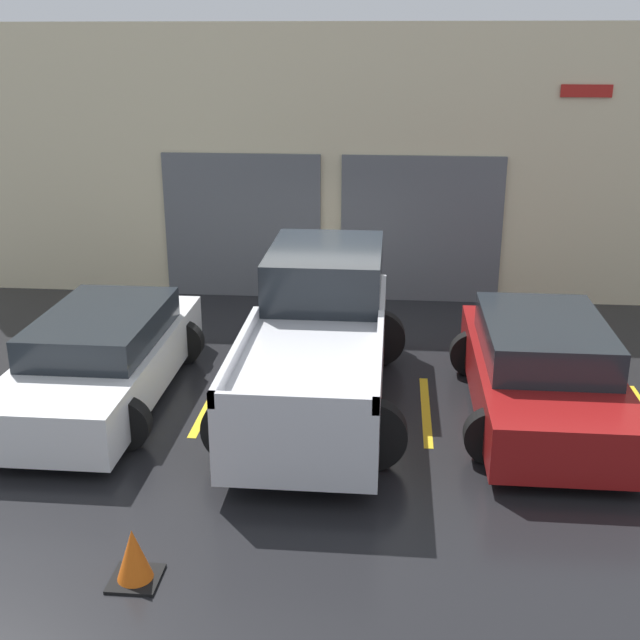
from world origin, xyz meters
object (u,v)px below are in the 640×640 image
Objects in this scene: sedan_white at (103,358)px; sedan_side at (541,371)px; pickup_truck at (319,338)px; traffic_cone at (134,557)px.

sedan_side reaches higher than sedan_white.
sedan_white is (-3.03, -0.30, -0.29)m from pickup_truck.
pickup_truck is 1.14× the size of sedan_white.
pickup_truck is at bearing 72.49° from traffic_cone.
pickup_truck is 9.55× the size of traffic_cone.
traffic_cone is at bearing -137.75° from sedan_side.
sedan_white reaches higher than traffic_cone.
pickup_truck reaches higher than sedan_side.
sedan_side is at bearing 0.00° from sedan_white.
traffic_cone is (1.68, -3.97, -0.35)m from sedan_white.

